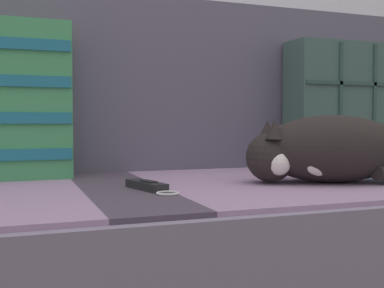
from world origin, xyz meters
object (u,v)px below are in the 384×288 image
Objects in this scene: sleeping_cat at (324,151)px; throw_pillow_quilted at (345,105)px; couch at (221,247)px; game_remote_far at (148,186)px.

throw_pillow_quilted is at bearing 46.59° from sleeping_cat.
couch is 4.66× the size of throw_pillow_quilted.
throw_pillow_quilted is 0.51m from sleeping_cat.
game_remote_far is (-0.79, -0.33, -0.20)m from throw_pillow_quilted.
game_remote_far is at bearing -157.12° from throw_pillow_quilted.
sleeping_cat is at bearing -3.48° from game_remote_far.
couch is at bearing -158.11° from throw_pillow_quilted.
game_remote_far is at bearing 176.52° from sleeping_cat.
throw_pillow_quilted reaches higher than sleeping_cat.
throw_pillow_quilted is (0.56, 0.23, 0.39)m from couch.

